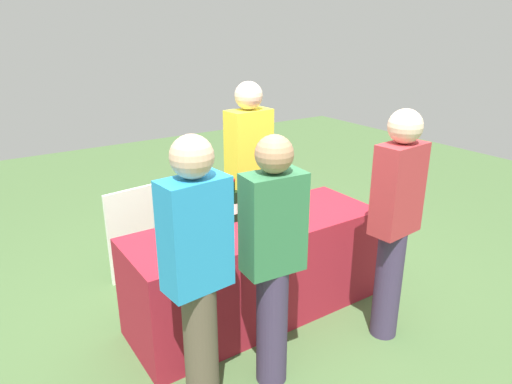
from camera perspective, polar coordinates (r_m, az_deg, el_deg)
name	(u,v)px	position (r m, az deg, el deg)	size (l,w,h in m)	color
ground_plane	(256,312)	(3.85, 0.00, -14.48)	(12.00, 12.00, 0.00)	#476638
tasting_table	(256,269)	(3.65, 0.00, -9.46)	(1.97, 0.69, 0.78)	maroon
wine_bottle_0	(174,222)	(3.25, -9.94, -3.64)	(0.07, 0.07, 0.32)	black
wine_bottle_1	(182,216)	(3.34, -9.01, -2.97)	(0.08, 0.08, 0.32)	black
wine_bottle_2	(233,206)	(3.48, -2.77, -1.67)	(0.08, 0.08, 0.33)	black
wine_bottle_3	(267,203)	(3.56, 1.38, -1.31)	(0.07, 0.07, 0.31)	black
wine_bottle_4	(277,200)	(3.63, 2.62, -1.03)	(0.08, 0.08, 0.29)	black
wine_glass_0	(173,238)	(3.04, -10.14, -5.61)	(0.07, 0.07, 0.15)	silver
wine_glass_1	(248,218)	(3.32, -0.99, -3.14)	(0.06, 0.06, 0.14)	silver
wine_glass_2	(261,217)	(3.36, 0.62, -3.09)	(0.07, 0.07, 0.12)	silver
wine_glass_3	(285,210)	(3.44, 3.58, -2.23)	(0.07, 0.07, 0.15)	silver
wine_glass_4	(301,208)	(3.51, 5.48, -1.96)	(0.07, 0.07, 0.14)	silver
server_pouring	(249,173)	(4.03, -0.86, 2.38)	(0.39, 0.23, 1.74)	#3F3351
guest_0	(197,271)	(2.56, -7.18, -9.55)	(0.38, 0.23, 1.68)	brown
guest_1	(273,256)	(2.77, 2.08, -7.81)	(0.37, 0.23, 1.62)	#3F3351
guest_2	(395,218)	(3.31, 16.65, -3.05)	(0.37, 0.22, 1.68)	#3F3351
menu_board	(135,234)	(4.28, -14.62, -4.98)	(0.50, 0.03, 0.84)	white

